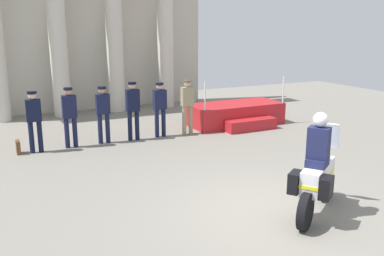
# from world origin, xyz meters

# --- Properties ---
(ground_plane) EXTENTS (28.00, 28.00, 0.00)m
(ground_plane) POSITION_xyz_m (0.00, 0.00, 0.00)
(ground_plane) COLOR gray
(colonnade_backdrop) EXTENTS (10.17, 1.49, 6.75)m
(colonnade_backdrop) POSITION_xyz_m (-0.86, 11.02, 3.61)
(colonnade_backdrop) COLOR beige
(colonnade_backdrop) RESTS_ON ground_plane
(reviewing_stand) EXTENTS (3.21, 1.92, 1.63)m
(reviewing_stand) POSITION_xyz_m (3.16, 6.29, 0.35)
(reviewing_stand) COLOR #B21E23
(reviewing_stand) RESTS_ON ground_plane
(officer_in_row_0) EXTENTS (0.39, 0.24, 1.66)m
(officer_in_row_0) POSITION_xyz_m (-3.41, 5.89, 0.98)
(officer_in_row_0) COLOR black
(officer_in_row_0) RESTS_ON ground_plane
(officer_in_row_1) EXTENTS (0.39, 0.24, 1.69)m
(officer_in_row_1) POSITION_xyz_m (-2.47, 5.96, 1.00)
(officer_in_row_1) COLOR #141938
(officer_in_row_1) RESTS_ON ground_plane
(officer_in_row_2) EXTENTS (0.39, 0.24, 1.65)m
(officer_in_row_2) POSITION_xyz_m (-1.53, 6.00, 0.98)
(officer_in_row_2) COLOR #141938
(officer_in_row_2) RESTS_ON ground_plane
(officer_in_row_3) EXTENTS (0.39, 0.24, 1.74)m
(officer_in_row_3) POSITION_xyz_m (-0.65, 5.94, 1.03)
(officer_in_row_3) COLOR black
(officer_in_row_3) RESTS_ON ground_plane
(officer_in_row_4) EXTENTS (0.39, 0.24, 1.66)m
(officer_in_row_4) POSITION_xyz_m (0.21, 5.96, 0.98)
(officer_in_row_4) COLOR #141938
(officer_in_row_4) RESTS_ON ground_plane
(officer_in_row_5) EXTENTS (0.39, 0.24, 1.71)m
(officer_in_row_5) POSITION_xyz_m (1.09, 5.86, 1.01)
(officer_in_row_5) COLOR gray
(officer_in_row_5) RESTS_ON ground_plane
(motorcycle_with_rider) EXTENTS (1.80, 1.29, 1.90)m
(motorcycle_with_rider) POSITION_xyz_m (0.61, -0.40, 0.79)
(motorcycle_with_rider) COLOR black
(motorcycle_with_rider) RESTS_ON ground_plane
(briefcase_on_ground) EXTENTS (0.10, 0.32, 0.36)m
(briefcase_on_ground) POSITION_xyz_m (-3.86, 5.98, 0.18)
(briefcase_on_ground) COLOR brown
(briefcase_on_ground) RESTS_ON ground_plane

